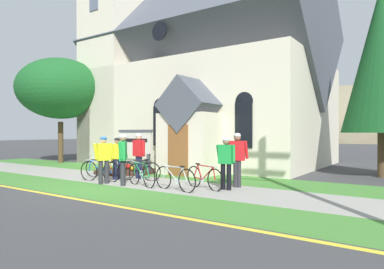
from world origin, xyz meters
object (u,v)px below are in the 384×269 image
church_sign (135,143)px  cyclist_in_red_jersey (123,155)px  bicycle_green (100,171)px  yard_deciduous_tree (61,89)px  cyclist_in_yellow_jersey (117,155)px  cyclist_in_orange_jersey (139,152)px  bicycle_orange (142,175)px  bicycle_silver (105,168)px  cyclist_in_green_jersey (237,155)px  cyclist_in_white_jersey (104,156)px  cyclist_in_blue_jersey (226,159)px  bicycle_red (139,171)px  bicycle_blue (204,177)px  bicycle_white (175,178)px  roadside_conifer (382,56)px

church_sign → cyclist_in_red_jersey: church_sign is taller
bicycle_green → yard_deciduous_tree: size_ratio=0.28×
cyclist_in_yellow_jersey → cyclist_in_orange_jersey: bearing=54.9°
bicycle_green → bicycle_orange: bearing=0.9°
bicycle_silver → cyclist_in_green_jersey: bearing=7.6°
bicycle_silver → cyclist_in_white_jersey: 1.90m
bicycle_orange → yard_deciduous_tree: 11.43m
church_sign → cyclist_in_red_jersey: (2.65, -3.32, -0.27)m
church_sign → cyclist_in_blue_jersey: 6.26m
cyclist_in_orange_jersey → cyclist_in_green_jersey: (4.11, 0.24, 0.02)m
church_sign → cyclist_in_blue_jersey: (5.88, -2.11, -0.33)m
bicycle_red → cyclist_in_blue_jersey: 3.72m
cyclist_in_red_jersey → cyclist_in_yellow_jersey: 1.59m
bicycle_blue → yard_deciduous_tree: 13.05m
bicycle_white → cyclist_in_white_jersey: bearing=-173.0°
cyclist_in_green_jersey → yard_deciduous_tree: size_ratio=0.29×
bicycle_blue → bicycle_orange: (-2.01, -0.70, 0.01)m
church_sign → cyclist_in_blue_jersey: size_ratio=1.29×
bicycle_green → cyclist_in_orange_jersey: 1.63m
bicycle_blue → cyclist_in_blue_jersey: bearing=18.6°
bicycle_silver → cyclist_in_yellow_jersey: (0.88, -0.18, 0.54)m
cyclist_in_red_jersey → cyclist_in_white_jersey: size_ratio=1.05×
bicycle_green → cyclist_in_orange_jersey: (0.63, 1.35, 0.65)m
cyclist_in_red_jersey → cyclist_in_orange_jersey: 1.81m
bicycle_green → cyclist_in_blue_jersey: bearing=11.5°
cyclist_in_yellow_jersey → yard_deciduous_tree: bearing=158.9°
church_sign → yard_deciduous_tree: 7.50m
church_sign → cyclist_in_orange_jersey: 2.52m
bicycle_red → cyclist_in_red_jersey: size_ratio=0.94×
bicycle_orange → bicycle_green: 2.01m
cyclist_in_red_jersey → cyclist_in_blue_jersey: size_ratio=1.05×
cyclist_in_blue_jersey → cyclist_in_orange_jersey: bearing=174.4°
cyclist_in_red_jersey → bicycle_orange: bearing=27.7°
cyclist_in_red_jersey → cyclist_in_white_jersey: (-0.83, -0.11, -0.06)m
bicycle_white → cyclist_in_green_jersey: size_ratio=1.00×
cyclist_in_white_jersey → cyclist_in_orange_jersey: bearing=89.5°
cyclist_in_red_jersey → bicycle_blue: bearing=21.1°
cyclist_in_blue_jersey → yard_deciduous_tree: (-12.69, 2.89, 3.40)m
bicycle_white → bicycle_orange: bicycle_orange is taller
church_sign → cyclist_in_blue_jersey: bearing=-19.7°
bicycle_white → roadside_conifer: size_ratio=0.23×
bicycle_red → cyclist_in_orange_jersey: size_ratio=0.93×
bicycle_white → cyclist_in_orange_jersey: size_ratio=1.02×
bicycle_orange → bicycle_green: size_ratio=0.97×
roadside_conifer → yard_deciduous_tree: roadside_conifer is taller
bicycle_green → cyclist_in_blue_jersey: 4.81m
bicycle_green → yard_deciduous_tree: (-8.01, 3.84, 3.97)m
bicycle_white → bicycle_green: bearing=179.6°
bicycle_silver → cyclist_in_white_jersey: (1.33, -1.23, 0.58)m
church_sign → cyclist_in_red_jersey: bearing=-51.4°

